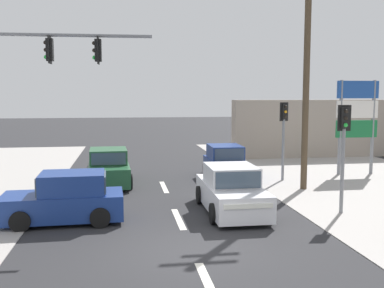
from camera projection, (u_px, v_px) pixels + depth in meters
The scene contains 14 objects.
ground_plane at pixel (193, 251), 11.15m from camera, with size 140.00×140.00×0.00m, color #28282B.
lane_dash_near at pixel (208, 285), 9.18m from camera, with size 0.20×2.40×0.01m, color silver.
lane_dash_mid at pixel (178, 219), 14.10m from camera, with size 0.20×2.40×0.01m, color silver.
lane_dash_far at pixel (164, 187), 19.01m from camera, with size 0.20×2.40×0.01m, color silver.
utility_pole_midground_right at pixel (307, 58), 17.98m from camera, with size 1.80×0.26×10.25m.
traffic_signal_mast at pixel (25, 86), 13.74m from camera, with size 5.29×0.49×6.00m.
pedestal_signal_right_kerb at pixel (344, 140), 14.50m from camera, with size 0.44×0.29×3.56m.
pedestal_signal_far_median at pixel (284, 128), 20.22m from camera, with size 0.43×0.31×3.56m.
shopping_plaza_sign at pixel (357, 114), 21.76m from camera, with size 2.10×0.16×4.60m.
shopfront_wall_far at pixel (326, 128), 28.35m from camera, with size 12.00×1.00×3.60m, color #A39384.
sedan_receding_far at pixel (231, 191), 14.87m from camera, with size 1.92×4.25×1.56m.
sedan_oncoming_near at pixel (109, 168), 19.61m from camera, with size 2.02×4.30×1.56m.
hatchback_crossing_left at pixel (66, 199), 13.68m from camera, with size 3.68×1.87×1.53m.
hatchback_kerbside_parked at pixel (226, 163), 21.03m from camera, with size 1.83×3.66×1.53m.
Camera 1 is at (-1.68, -10.67, 3.85)m, focal length 42.00 mm.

